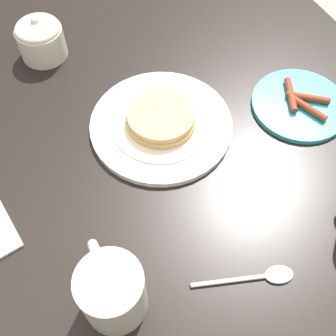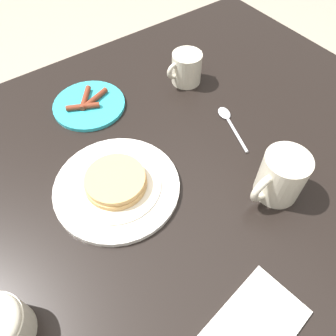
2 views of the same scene
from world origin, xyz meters
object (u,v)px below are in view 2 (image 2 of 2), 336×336
Objects in this scene: pancake_plate at (119,185)px; creamer_pitcher at (187,67)px; side_plate_bacon at (89,104)px; coffee_mug at (281,176)px; spoon at (229,120)px; napkin at (249,333)px.

creamer_pitcher is at bearing -148.69° from pancake_plate.
creamer_pitcher is at bearing 166.52° from side_plate_bacon.
pancake_plate is 2.07× the size of coffee_mug.
pancake_plate is 0.32m from spoon.
coffee_mug is at bearing 142.98° from pancake_plate.
pancake_plate is at bearing -86.16° from napkin.
pancake_plate is at bearing 2.74° from spoon.
coffee_mug is 0.29m from napkin.
side_plate_bacon is at bearing -67.35° from coffee_mug.
side_plate_bacon reaches higher than napkin.
coffee_mug reaches higher than spoon.
coffee_mug reaches higher than creamer_pitcher.
spoon is (-0.25, 0.25, -0.00)m from side_plate_bacon.
creamer_pitcher reaches higher than pancake_plate.
coffee_mug is 0.22m from spoon.
coffee_mug is 1.08× the size of creamer_pitcher.
napkin is (0.23, 0.16, -0.05)m from coffee_mug.
creamer_pitcher is (-0.26, 0.06, 0.04)m from side_plate_bacon.
side_plate_bacon is at bearing -44.53° from spoon.
coffee_mug is 0.59× the size of napkin.
coffee_mug is 0.83× the size of spoon.
spoon is (-0.29, -0.37, 0.00)m from napkin.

